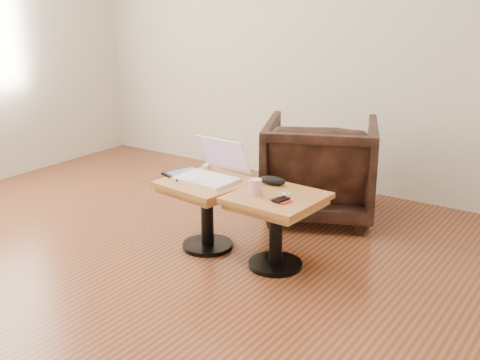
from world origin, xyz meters
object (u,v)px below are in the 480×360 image
Objects in this scene: side_table_left at (207,198)px; laptop at (212,171)px; armchair at (320,168)px; side_table_right at (276,214)px; striped_cup at (255,187)px.

side_table_left is 1.46× the size of laptop.
laptop is 0.48× the size of armchair.
side_table_right is at bearing 77.64° from armchair.
side_table_right is 5.43× the size of striped_cup.
side_table_left is 0.17m from laptop.
side_table_left is 0.98m from armchair.
side_table_left and side_table_right have the same top height.
side_table_left is 0.44m from striped_cup.
side_table_left is at bearing -176.13° from side_table_right.
side_table_left is at bearing 46.96° from armchair.
striped_cup is (0.40, -0.12, -0.00)m from laptop.
striped_cup is at bearing 70.88° from armchair.
armchair is at bearing 72.61° from laptop.
side_table_left is at bearing 171.41° from striped_cup.
side_table_left is 5.79× the size of striped_cup.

